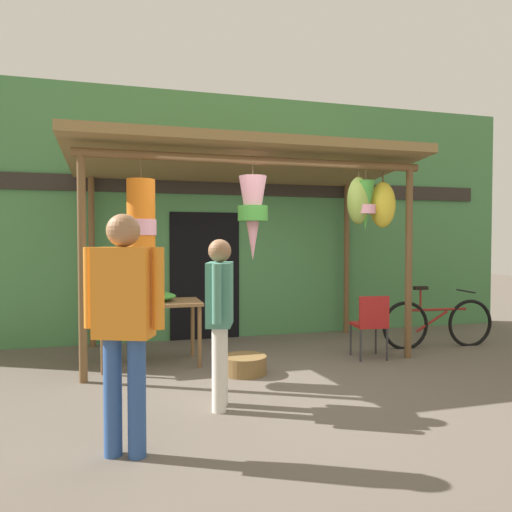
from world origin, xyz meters
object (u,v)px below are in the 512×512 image
at_px(display_table, 151,309).
at_px(flower_heap_on_table, 144,297).
at_px(customer_foreground, 220,310).
at_px(wicker_basket_by_table, 244,365).
at_px(folding_chair, 371,321).
at_px(parked_bicycle, 438,323).
at_px(vendor_in_orange, 124,313).

height_order(display_table, flower_heap_on_table, flower_heap_on_table).
bearing_deg(customer_foreground, display_table, 106.57).
relative_size(flower_heap_on_table, wicker_basket_by_table, 1.57).
xyz_separation_m(folding_chair, parked_bicycle, (1.31, 0.38, -0.16)).
relative_size(display_table, flower_heap_on_table, 1.51).
xyz_separation_m(wicker_basket_by_table, parked_bicycle, (3.07, 0.59, 0.24)).
bearing_deg(flower_heap_on_table, display_table, 6.77).
relative_size(flower_heap_on_table, customer_foreground, 0.52).
distance_m(folding_chair, vendor_in_orange, 3.77).
bearing_deg(folding_chair, customer_foreground, -150.84).
bearing_deg(folding_chair, display_table, 170.05).
bearing_deg(customer_foreground, flower_heap_on_table, 108.93).
xyz_separation_m(wicker_basket_by_table, customer_foreground, (-0.50, -1.05, 0.81)).
height_order(wicker_basket_by_table, customer_foreground, customer_foreground).
distance_m(display_table, vendor_in_orange, 2.58).
relative_size(display_table, folding_chair, 1.46).
relative_size(wicker_basket_by_table, vendor_in_orange, 0.30).
xyz_separation_m(flower_heap_on_table, vendor_in_orange, (-0.26, -2.53, 0.18)).
bearing_deg(flower_heap_on_table, folding_chair, -9.51).
bearing_deg(wicker_basket_by_table, vendor_in_orange, -126.49).
height_order(flower_heap_on_table, vendor_in_orange, vendor_in_orange).
xyz_separation_m(parked_bicycle, vendor_in_orange, (-4.43, -2.43, 0.69)).
xyz_separation_m(flower_heap_on_table, customer_foreground, (0.60, -1.74, 0.06)).
bearing_deg(vendor_in_orange, customer_foreground, 42.53).
relative_size(display_table, vendor_in_orange, 0.70).
relative_size(display_table, parked_bicycle, 0.70).
distance_m(flower_heap_on_table, customer_foreground, 1.84).
bearing_deg(customer_foreground, wicker_basket_by_table, 64.44).
bearing_deg(parked_bicycle, wicker_basket_by_table, -169.03).
xyz_separation_m(wicker_basket_by_table, vendor_in_orange, (-1.36, -1.84, 0.93)).
xyz_separation_m(display_table, parked_bicycle, (4.09, -0.11, -0.35)).
bearing_deg(flower_heap_on_table, wicker_basket_by_table, -32.15).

